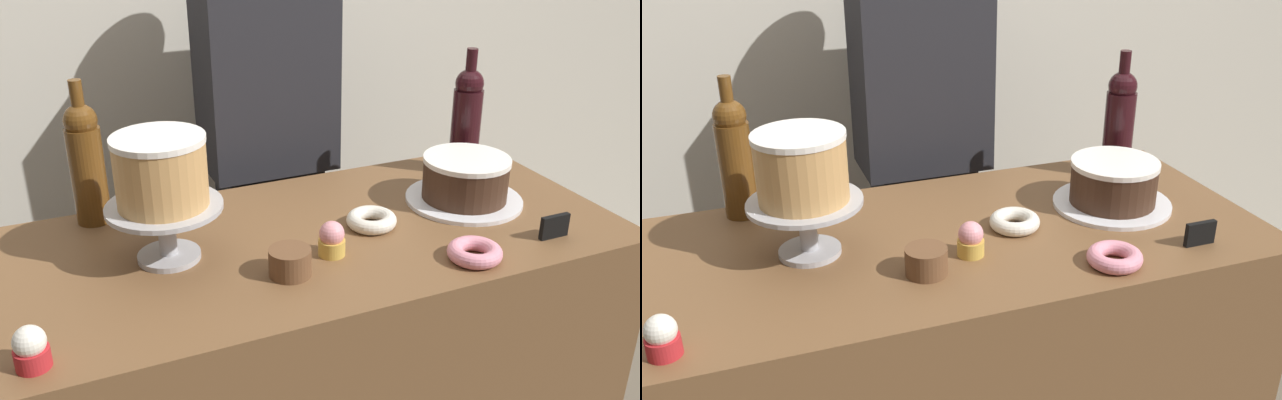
# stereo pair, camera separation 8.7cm
# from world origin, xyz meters

# --- Properties ---
(display_counter) EXTENTS (1.33, 0.63, 0.90)m
(display_counter) POSITION_xyz_m (0.00, 0.00, 0.45)
(display_counter) COLOR brown
(display_counter) RESTS_ON ground_plane
(cake_stand_pedestal) EXTENTS (0.23, 0.23, 0.12)m
(cake_stand_pedestal) POSITION_xyz_m (-0.33, 0.02, 0.98)
(cake_stand_pedestal) COLOR #B2B2B7
(cake_stand_pedestal) RESTS_ON display_counter
(white_layer_cake) EXTENTS (0.18, 0.18, 0.14)m
(white_layer_cake) POSITION_xyz_m (-0.33, 0.02, 1.09)
(white_layer_cake) COLOR tan
(white_layer_cake) RESTS_ON cake_stand_pedestal
(silver_serving_platter) EXTENTS (0.28, 0.28, 0.01)m
(silver_serving_platter) POSITION_xyz_m (0.38, 0.02, 0.91)
(silver_serving_platter) COLOR white
(silver_serving_platter) RESTS_ON display_counter
(chocolate_round_cake) EXTENTS (0.20, 0.20, 0.10)m
(chocolate_round_cake) POSITION_xyz_m (0.38, 0.02, 0.96)
(chocolate_round_cake) COLOR #3D2619
(chocolate_round_cake) RESTS_ON silver_serving_platter
(wine_bottle_dark_red) EXTENTS (0.08, 0.08, 0.33)m
(wine_bottle_dark_red) POSITION_xyz_m (0.49, 0.18, 1.05)
(wine_bottle_dark_red) COLOR black
(wine_bottle_dark_red) RESTS_ON display_counter
(wine_bottle_amber) EXTENTS (0.08, 0.08, 0.33)m
(wine_bottle_amber) POSITION_xyz_m (-0.44, 0.26, 1.05)
(wine_bottle_amber) COLOR #5B3814
(wine_bottle_amber) RESTS_ON display_counter
(cupcake_strawberry) EXTENTS (0.06, 0.06, 0.07)m
(cupcake_strawberry) POSITION_xyz_m (-0.02, -0.10, 0.94)
(cupcake_strawberry) COLOR gold
(cupcake_strawberry) RESTS_ON display_counter
(cupcake_vanilla) EXTENTS (0.06, 0.06, 0.07)m
(cupcake_vanilla) POSITION_xyz_m (-0.60, -0.24, 0.94)
(cupcake_vanilla) COLOR red
(cupcake_vanilla) RESTS_ON display_counter
(donut_sugar) EXTENTS (0.11, 0.11, 0.03)m
(donut_sugar) POSITION_xyz_m (0.12, -0.02, 0.92)
(donut_sugar) COLOR silver
(donut_sugar) RESTS_ON display_counter
(donut_pink) EXTENTS (0.11, 0.11, 0.03)m
(donut_pink) POSITION_xyz_m (0.24, -0.23, 0.92)
(donut_pink) COLOR pink
(donut_pink) RESTS_ON display_counter
(cookie_stack) EXTENTS (0.08, 0.08, 0.05)m
(cookie_stack) POSITION_xyz_m (-0.12, -0.14, 0.93)
(cookie_stack) COLOR brown
(cookie_stack) RESTS_ON display_counter
(price_sign_chalkboard) EXTENTS (0.07, 0.01, 0.05)m
(price_sign_chalkboard) POSITION_xyz_m (0.45, -0.22, 0.93)
(price_sign_chalkboard) COLOR black
(price_sign_chalkboard) RESTS_ON display_counter
(barista_figure) EXTENTS (0.36, 0.22, 1.60)m
(barista_figure) POSITION_xyz_m (0.08, 0.55, 0.84)
(barista_figure) COLOR black
(barista_figure) RESTS_ON ground_plane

